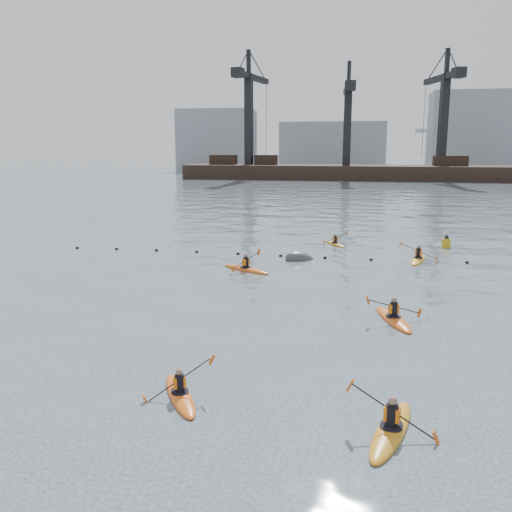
# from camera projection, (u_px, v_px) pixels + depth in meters

# --- Properties ---
(ground) EXTENTS (400.00, 400.00, 0.00)m
(ground) POSITION_uv_depth(u_px,v_px,m) (236.00, 422.00, 14.70)
(ground) COLOR #34434C
(ground) RESTS_ON ground
(float_line) EXTENTS (33.24, 0.73, 0.24)m
(float_line) POSITION_uv_depth(u_px,v_px,m) (303.00, 256.00, 36.47)
(float_line) COLOR black
(float_line) RESTS_ON ground
(barge_pier) EXTENTS (72.00, 19.30, 29.50)m
(barge_pier) POSITION_uv_depth(u_px,v_px,m) (345.00, 171.00, 120.24)
(barge_pier) COLOR black
(barge_pier) RESTS_ON ground
(skyline) EXTENTS (141.00, 28.00, 22.00)m
(skyline) POSITION_uv_depth(u_px,v_px,m) (358.00, 139.00, 157.09)
(skyline) COLOR gray
(skyline) RESTS_ON ground
(kayaker_0) EXTENTS (2.12, 3.03, 1.31)m
(kayaker_0) POSITION_uv_depth(u_px,v_px,m) (180.00, 394.00, 16.15)
(kayaker_0) COLOR orange
(kayaker_0) RESTS_ON ground
(kayaker_1) EXTENTS (2.42, 3.61, 1.41)m
(kayaker_1) POSITION_uv_depth(u_px,v_px,m) (391.00, 429.00, 14.13)
(kayaker_1) COLOR orange
(kayaker_1) RESTS_ON ground
(kayaker_2) EXTENTS (3.44, 2.50, 1.28)m
(kayaker_2) POSITION_uv_depth(u_px,v_px,m) (246.00, 269.00, 32.54)
(kayaker_2) COLOR #D65914
(kayaker_2) RESTS_ON ground
(kayaker_3) EXTENTS (2.48, 3.73, 1.36)m
(kayaker_3) POSITION_uv_depth(u_px,v_px,m) (418.00, 259.00, 35.28)
(kayaker_3) COLOR #F2A41C
(kayaker_3) RESTS_ON ground
(kayaker_4) EXTENTS (2.43, 3.71, 1.29)m
(kayaker_4) POSITION_uv_depth(u_px,v_px,m) (393.00, 318.00, 23.19)
(kayaker_4) COLOR orange
(kayaker_4) RESTS_ON ground
(kayaker_5) EXTENTS (1.95, 2.86, 1.07)m
(kayaker_5) POSITION_uv_depth(u_px,v_px,m) (335.00, 244.00, 40.97)
(kayaker_5) COLOR orange
(kayaker_5) RESTS_ON ground
(mooring_buoy) EXTENTS (2.55, 2.21, 1.44)m
(mooring_buoy) POSITION_uv_depth(u_px,v_px,m) (300.00, 259.00, 35.68)
(mooring_buoy) COLOR #414446
(mooring_buoy) RESTS_ON ground
(nav_buoy) EXTENTS (0.62, 0.62, 1.14)m
(nav_buoy) POSITION_uv_depth(u_px,v_px,m) (446.00, 243.00, 39.81)
(nav_buoy) COLOR gold
(nav_buoy) RESTS_ON ground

